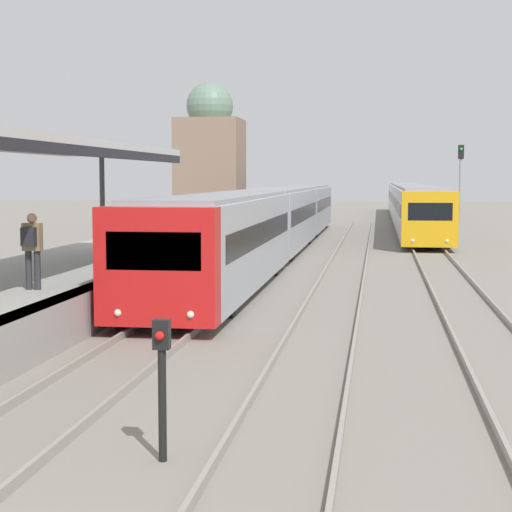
{
  "coord_description": "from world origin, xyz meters",
  "views": [
    {
      "loc": [
        4.66,
        -5.48,
        3.42
      ],
      "look_at": [
        1.74,
        14.83,
        1.54
      ],
      "focal_mm": 60.0,
      "sensor_mm": 36.0,
      "label": 1
    }
  ],
  "objects_px": {
    "train_far": "(410,202)",
    "signal_mast_far": "(460,183)",
    "signal_post_near": "(162,373)",
    "train_near": "(277,217)",
    "person_on_platform": "(32,245)"
  },
  "relations": [
    {
      "from": "train_far",
      "to": "signal_mast_far",
      "type": "bearing_deg",
      "value": -85.33
    },
    {
      "from": "train_far",
      "to": "signal_post_near",
      "type": "relative_size",
      "value": 30.3
    },
    {
      "from": "train_near",
      "to": "train_far",
      "type": "distance_m",
      "value": 27.48
    },
    {
      "from": "signal_post_near",
      "to": "train_near",
      "type": "bearing_deg",
      "value": 94.11
    },
    {
      "from": "person_on_platform",
      "to": "train_near",
      "type": "height_order",
      "value": "train_near"
    },
    {
      "from": "person_on_platform",
      "to": "signal_mast_far",
      "type": "height_order",
      "value": "signal_mast_far"
    },
    {
      "from": "person_on_platform",
      "to": "signal_post_near",
      "type": "distance_m",
      "value": 9.16
    },
    {
      "from": "person_on_platform",
      "to": "train_far",
      "type": "bearing_deg",
      "value": 78.59
    },
    {
      "from": "train_far",
      "to": "signal_post_near",
      "type": "xyz_separation_m",
      "value": [
        -4.87,
        -55.93,
        -0.55
      ]
    },
    {
      "from": "train_near",
      "to": "person_on_platform",
      "type": "bearing_deg",
      "value": -97.26
    },
    {
      "from": "signal_post_near",
      "to": "signal_mast_far",
      "type": "height_order",
      "value": "signal_mast_far"
    },
    {
      "from": "train_far",
      "to": "signal_mast_far",
      "type": "distance_m",
      "value": 21.58
    },
    {
      "from": "person_on_platform",
      "to": "signal_mast_far",
      "type": "xyz_separation_m",
      "value": [
        11.49,
        26.76,
        1.2
      ]
    },
    {
      "from": "signal_mast_far",
      "to": "signal_post_near",
      "type": "bearing_deg",
      "value": -100.88
    },
    {
      "from": "train_near",
      "to": "train_far",
      "type": "xyz_separation_m",
      "value": [
        6.98,
        26.58,
        -0.0
      ]
    }
  ]
}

